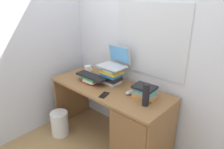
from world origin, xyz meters
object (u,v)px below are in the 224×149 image
at_px(keyboard, 91,76).
at_px(mug, 88,69).
at_px(laptop, 115,61).
at_px(cell_phone, 104,95).
at_px(computer_mouse, 129,92).
at_px(wastebasket, 60,123).
at_px(book_stack_keyboard_riser, 91,80).
at_px(book_stack_tall, 112,75).
at_px(water_bottle, 146,95).
at_px(book_stack_side, 145,92).
at_px(desk, 133,124).

height_order(keyboard, mug, keyboard).
relative_size(laptop, cell_phone, 2.34).
xyz_separation_m(computer_mouse, wastebasket, (-0.82, -0.40, -0.58)).
bearing_deg(book_stack_keyboard_riser, computer_mouse, 7.83).
height_order(computer_mouse, cell_phone, computer_mouse).
bearing_deg(book_stack_tall, water_bottle, -15.44).
height_order(book_stack_keyboard_riser, water_bottle, water_bottle).
distance_m(book_stack_side, keyboard, 0.71).
height_order(desk, laptop, laptop).
relative_size(desk, wastebasket, 4.72).
relative_size(book_stack_side, water_bottle, 1.13).
height_order(laptop, computer_mouse, laptop).
bearing_deg(book_stack_tall, book_stack_keyboard_riser, -140.68).
bearing_deg(computer_mouse, desk, -22.39).
bearing_deg(wastebasket, book_stack_tall, 45.15).
distance_m(computer_mouse, wastebasket, 1.08).
height_order(laptop, water_bottle, laptop).
bearing_deg(keyboard, laptop, 45.21).
xyz_separation_m(book_stack_side, mug, (-0.99, 0.08, -0.02)).
xyz_separation_m(water_bottle, wastebasket, (-1.08, -0.32, -0.68)).
bearing_deg(mug, book_stack_side, -4.73).
xyz_separation_m(keyboard, cell_phone, (0.35, -0.14, -0.08)).
bearing_deg(book_stack_side, cell_phone, -143.61).
xyz_separation_m(book_stack_tall, book_stack_side, (0.50, -0.04, -0.05)).
xyz_separation_m(book_stack_tall, computer_mouse, (0.34, -0.09, -0.09)).
distance_m(water_bottle, wastebasket, 1.32).
bearing_deg(book_stack_keyboard_riser, keyboard, 88.09).
bearing_deg(keyboard, cell_phone, -23.42).
xyz_separation_m(book_stack_tall, laptop, (0.00, 0.05, 0.16)).
height_order(book_stack_side, water_bottle, water_bottle).
bearing_deg(computer_mouse, laptop, 157.53).
xyz_separation_m(water_bottle, cell_phone, (-0.44, -0.13, -0.11)).
xyz_separation_m(cell_phone, wastebasket, (-0.64, -0.19, -0.57)).
bearing_deg(book_stack_keyboard_riser, laptop, 47.26).
bearing_deg(wastebasket, cell_phone, 16.49).
distance_m(mug, water_bottle, 1.11).
relative_size(desk, computer_mouse, 14.41).
xyz_separation_m(laptop, wastebasket, (-0.48, -0.54, -0.83)).
xyz_separation_m(mug, wastebasket, (0.01, -0.53, -0.61)).
distance_m(desk, keyboard, 0.75).
relative_size(book_stack_keyboard_riser, laptop, 0.73).
bearing_deg(keyboard, desk, 0.81).
relative_size(computer_mouse, water_bottle, 0.45).
relative_size(laptop, wastebasket, 1.01).
bearing_deg(cell_phone, laptop, 96.63).
distance_m(book_stack_side, laptop, 0.55).
bearing_deg(mug, laptop, 1.01).
relative_size(laptop, keyboard, 0.76).
bearing_deg(cell_phone, book_stack_side, 19.03).
distance_m(book_stack_tall, book_stack_keyboard_riser, 0.26).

